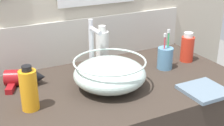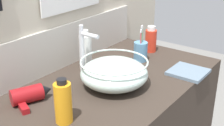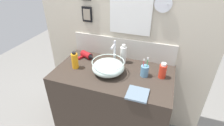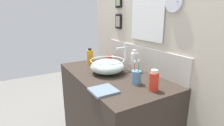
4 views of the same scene
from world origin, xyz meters
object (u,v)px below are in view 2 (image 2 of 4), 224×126
object	(u,v)px
glass_bowl_sink	(114,73)
lotion_bottle	(86,51)
hair_drier	(30,95)
spray_bottle	(151,40)
toothbrush_cup	(141,51)
hand_towel	(188,72)
faucet	(84,48)
soap_dispenser	(63,102)

from	to	relation	value
glass_bowl_sink	lotion_bottle	distance (m)	0.26
hair_drier	spray_bottle	xyz separation A→B (m)	(0.83, -0.10, 0.04)
toothbrush_cup	lotion_bottle	world-z (taller)	lotion_bottle
lotion_bottle	hand_towel	distance (m)	0.54
lotion_bottle	hair_drier	bearing A→B (deg)	-173.65
toothbrush_cup	spray_bottle	distance (m)	0.17
glass_bowl_sink	hair_drier	size ratio (longest dim) A/B	1.63
faucet	soap_dispenser	size ratio (longest dim) A/B	1.46
hair_drier	lotion_bottle	distance (m)	0.42
hair_drier	soap_dispenser	bearing A→B (deg)	-95.76
glass_bowl_sink	faucet	size ratio (longest dim) A/B	1.20
hair_drier	lotion_bottle	xyz separation A→B (m)	(0.41, 0.05, 0.06)
toothbrush_cup	spray_bottle	world-z (taller)	toothbrush_cup
toothbrush_cup	soap_dispenser	size ratio (longest dim) A/B	1.11
faucet	hand_towel	bearing A→B (deg)	-49.83
glass_bowl_sink	soap_dispenser	bearing A→B (deg)	-176.45
spray_bottle	lotion_bottle	bearing A→B (deg)	161.02
hair_drier	toothbrush_cup	distance (m)	0.68
lotion_bottle	hand_towel	size ratio (longest dim) A/B	1.18
hair_drier	spray_bottle	distance (m)	0.84
faucet	spray_bottle	bearing A→B (deg)	-9.61
glass_bowl_sink	spray_bottle	world-z (taller)	spray_bottle
hair_drier	soap_dispenser	distance (m)	0.23
faucet	lotion_bottle	bearing A→B (deg)	37.07
toothbrush_cup	spray_bottle	xyz separation A→B (m)	(0.16, 0.03, 0.02)
spray_bottle	glass_bowl_sink	bearing A→B (deg)	-169.04
hand_towel	spray_bottle	bearing A→B (deg)	62.74
hand_towel	lotion_bottle	bearing A→B (deg)	119.30
toothbrush_cup	hand_towel	xyz separation A→B (m)	(-0.00, -0.29, -0.05)
hand_towel	glass_bowl_sink	bearing A→B (deg)	147.09
toothbrush_cup	hand_towel	distance (m)	0.29
glass_bowl_sink	lotion_bottle	bearing A→B (deg)	71.78
hair_drier	lotion_bottle	world-z (taller)	lotion_bottle
glass_bowl_sink	hair_drier	distance (m)	0.38
hair_drier	toothbrush_cup	size ratio (longest dim) A/B	0.97
glass_bowl_sink	soap_dispenser	xyz separation A→B (m)	(-0.35, -0.02, 0.02)
spray_bottle	hair_drier	bearing A→B (deg)	173.14
hair_drier	soap_dispenser	size ratio (longest dim) A/B	1.07
spray_bottle	soap_dispenser	bearing A→B (deg)	-172.05
faucet	hair_drier	xyz separation A→B (m)	(-0.33, 0.01, -0.12)
lotion_bottle	soap_dispenser	xyz separation A→B (m)	(-0.43, -0.26, -0.01)
faucet	soap_dispenser	distance (m)	0.41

